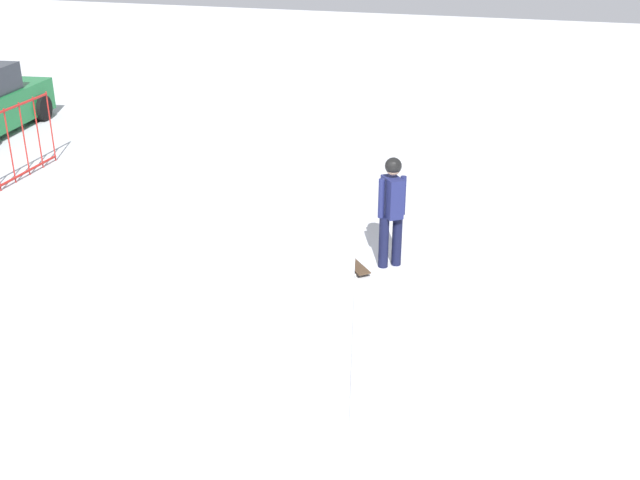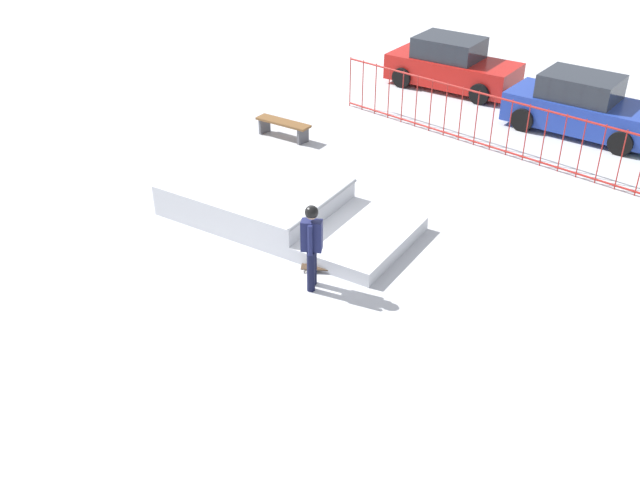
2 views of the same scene
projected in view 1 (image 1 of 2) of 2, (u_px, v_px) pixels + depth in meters
ground_plane at (286, 303)px, 10.70m from camera, size 60.00×60.00×0.00m
skate_ramp at (251, 314)px, 9.77m from camera, size 5.86×3.81×0.74m
skater at (392, 204)px, 11.40m from camera, size 0.44×0.41×1.73m
skateboard at (353, 264)px, 11.68m from camera, size 0.74×0.67×0.09m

